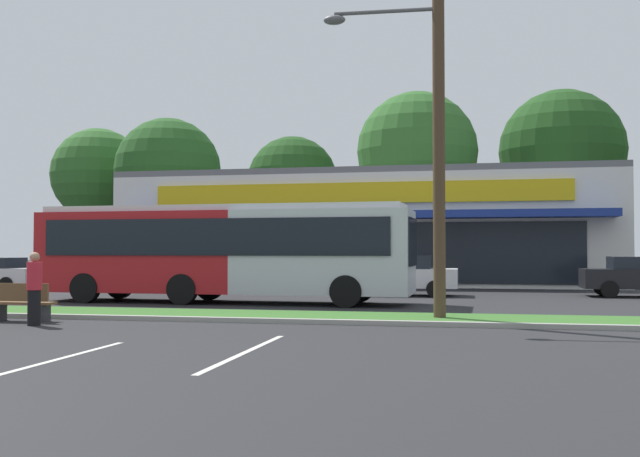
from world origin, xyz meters
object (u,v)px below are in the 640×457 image
at_px(car_1, 402,275).
at_px(pedestrian_mid, 34,289).
at_px(car_0, 143,273).
at_px(bus_stop_bench, 22,301).
at_px(utility_pole, 433,90).
at_px(city_bus, 223,250).

distance_m(car_1, pedestrian_mid, 15.04).
relative_size(car_0, pedestrian_mid, 2.70).
height_order(bus_stop_bench, car_1, car_1).
bearing_deg(utility_pole, pedestrian_mid, -163.47).
bearing_deg(bus_stop_bench, utility_pole, -169.13).
distance_m(bus_stop_bench, car_0, 13.28).
bearing_deg(car_0, city_bus, -45.92).
bearing_deg(car_0, car_1, -3.44).
xyz_separation_m(utility_pole, bus_stop_bench, (-9.99, -1.92, -5.23)).
xyz_separation_m(car_0, car_1, (11.16, -0.67, -0.01)).
bearing_deg(utility_pole, bus_stop_bench, -169.13).
height_order(utility_pole, city_bus, utility_pole).
distance_m(bus_stop_bench, pedestrian_mid, 1.22).
bearing_deg(pedestrian_mid, car_1, -117.57).
relative_size(bus_stop_bench, pedestrian_mid, 0.93).
bearing_deg(car_1, car_0, -3.44).
relative_size(bus_stop_bench, car_0, 0.35).
bearing_deg(city_bus, pedestrian_mid, -101.84).
height_order(utility_pole, bus_stop_bench, utility_pole).
relative_size(city_bus, car_0, 2.76).
bearing_deg(car_1, city_bus, 42.80).
height_order(city_bus, bus_stop_bench, city_bus).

